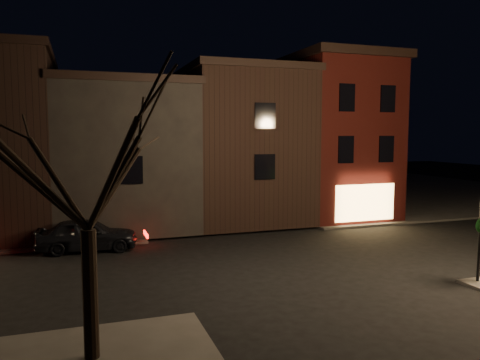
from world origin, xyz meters
The scene contains 7 objects.
ground centered at (0.00, 0.00, 0.00)m, with size 120.00×120.00×0.00m, color black.
sidewalk_far_right centered at (20.00, 20.00, 0.06)m, with size 30.00×30.00×0.12m, color #2D2B28.
corner_building centered at (8.00, 9.47, 5.40)m, with size 6.50×8.50×10.50m.
row_building_a centered at (1.50, 10.50, 4.83)m, with size 7.30×10.30×9.40m.
row_building_b centered at (-5.75, 10.50, 4.33)m, with size 7.80×10.30×8.40m.
bare_tree_left centered at (-8.00, -7.00, 5.43)m, with size 5.60×5.60×7.50m.
parked_car_a centered at (-7.93, 4.50, 0.78)m, with size 1.85×4.60×1.57m, color black.
Camera 1 is at (-8.12, -18.44, 5.51)m, focal length 35.00 mm.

